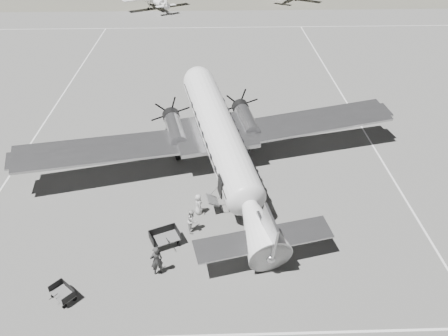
# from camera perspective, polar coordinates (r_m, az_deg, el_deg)

# --- Properties ---
(ground) EXTENTS (260.00, 260.00, 0.00)m
(ground) POSITION_cam_1_polar(r_m,az_deg,el_deg) (34.10, 1.93, -1.25)
(ground) COLOR slate
(ground) RESTS_ON ground
(taxi_line_near) EXTENTS (60.00, 0.15, 0.01)m
(taxi_line_near) POSITION_cam_1_polar(r_m,az_deg,el_deg) (24.12, 4.03, -20.86)
(taxi_line_near) COLOR white
(taxi_line_near) RESTS_ON ground
(taxi_line_right) EXTENTS (0.15, 80.00, 0.01)m
(taxi_line_right) POSITION_cam_1_polar(r_m,az_deg,el_deg) (36.81, 20.92, -0.83)
(taxi_line_right) COLOR white
(taxi_line_right) RESTS_ON ground
(taxi_line_left) EXTENTS (0.15, 60.00, 0.01)m
(taxi_line_left) POSITION_cam_1_polar(r_m,az_deg,el_deg) (45.49, -22.27, 5.74)
(taxi_line_left) COLOR white
(taxi_line_left) RESTS_ON ground
(taxi_line_horizon) EXTENTS (90.00, 0.15, 0.01)m
(taxi_line_horizon) POSITION_cam_1_polar(r_m,az_deg,el_deg) (70.58, -0.08, 17.89)
(taxi_line_horizon) COLOR white
(taxi_line_horizon) RESTS_ON ground
(dc3_airliner) EXTENTS (35.07, 28.12, 5.88)m
(dc3_airliner) POSITION_cam_1_polar(r_m,az_deg,el_deg) (32.54, -0.11, 3.06)
(dc3_airliner) COLOR #B4B4B6
(dc3_airliner) RESTS_ON ground
(light_plane_left) EXTENTS (14.38, 13.55, 2.35)m
(light_plane_left) POSITION_cam_1_polar(r_m,az_deg,el_deg) (81.67, -8.89, 20.62)
(light_plane_left) COLOR white
(light_plane_left) RESTS_ON ground
(baggage_cart_near) EXTENTS (2.27, 1.98, 1.07)m
(baggage_cart_near) POSITION_cam_1_polar(r_m,az_deg,el_deg) (28.26, -7.73, -9.06)
(baggage_cart_near) COLOR #5C5C5C
(baggage_cart_near) RESTS_ON ground
(baggage_cart_far) EXTENTS (1.79, 1.76, 0.83)m
(baggage_cart_far) POSITION_cam_1_polar(r_m,az_deg,el_deg) (26.68, -20.30, -15.14)
(baggage_cart_far) COLOR #5C5C5C
(baggage_cart_far) RESTS_ON ground
(ground_crew) EXTENTS (0.89, 0.76, 2.06)m
(ground_crew) POSITION_cam_1_polar(r_m,az_deg,el_deg) (26.25, -8.81, -11.83)
(ground_crew) COLOR #323232
(ground_crew) RESTS_ON ground
(ramp_agent) EXTENTS (0.77, 0.92, 1.72)m
(ramp_agent) POSITION_cam_1_polar(r_m,az_deg,el_deg) (28.85, -4.17, -6.84)
(ramp_agent) COLOR silver
(ramp_agent) RESTS_ON ground
(passenger) EXTENTS (0.71, 0.88, 1.56)m
(passenger) POSITION_cam_1_polar(r_m,az_deg,el_deg) (30.25, -3.38, -4.74)
(passenger) COLOR silver
(passenger) RESTS_ON ground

